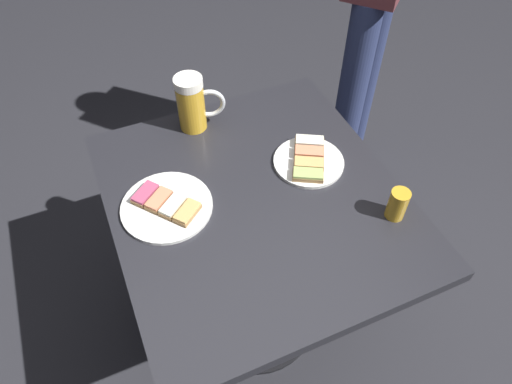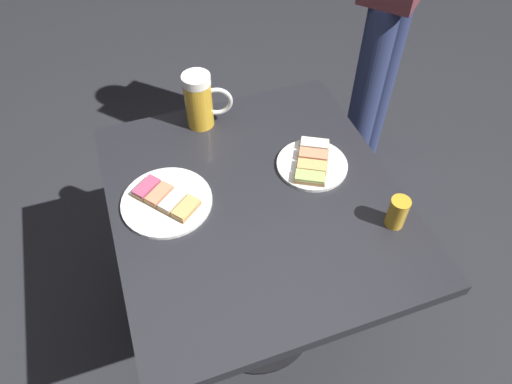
{
  "view_description": "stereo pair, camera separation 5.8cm",
  "coord_description": "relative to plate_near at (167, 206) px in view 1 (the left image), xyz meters",
  "views": [
    {
      "loc": [
        0.32,
        0.73,
        1.64
      ],
      "look_at": [
        0.0,
        0.0,
        0.72
      ],
      "focal_mm": 32.74,
      "sensor_mm": 36.0,
      "label": 1
    },
    {
      "loc": [
        0.26,
        0.75,
        1.64
      ],
      "look_at": [
        0.0,
        0.0,
        0.72
      ],
      "focal_mm": 32.74,
      "sensor_mm": 36.0,
      "label": 2
    }
  ],
  "objects": [
    {
      "name": "beer_mug",
      "position": [
        -0.17,
        -0.27,
        0.08
      ],
      "size": [
        0.14,
        0.08,
        0.17
      ],
      "color": "gold",
      "rests_on": "cafe_table"
    },
    {
      "name": "ground_plane",
      "position": [
        -0.23,
        0.06,
        -0.71
      ],
      "size": [
        6.0,
        6.0,
        0.0
      ],
      "primitive_type": "plane",
      "color": "#28282D"
    },
    {
      "name": "plate_far",
      "position": [
        -0.41,
        0.0,
        0.0
      ],
      "size": [
        0.2,
        0.2,
        0.03
      ],
      "color": "white",
      "rests_on": "cafe_table"
    },
    {
      "name": "beer_glass_small",
      "position": [
        -0.53,
        0.25,
        0.03
      ],
      "size": [
        0.05,
        0.05,
        0.09
      ],
      "primitive_type": "cylinder",
      "color": "gold",
      "rests_on": "cafe_table"
    },
    {
      "name": "cafe_table",
      "position": [
        -0.23,
        0.06,
        -0.15
      ],
      "size": [
        0.75,
        0.83,
        0.7
      ],
      "color": "black",
      "rests_on": "ground_plane"
    },
    {
      "name": "plate_near",
      "position": [
        0.0,
        0.0,
        0.0
      ],
      "size": [
        0.24,
        0.24,
        0.03
      ],
      "color": "white",
      "rests_on": "cafe_table"
    }
  ]
}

